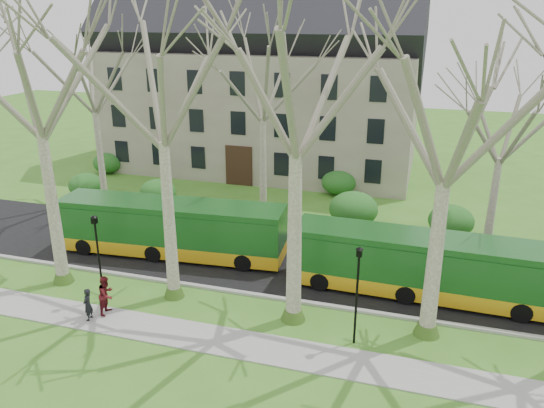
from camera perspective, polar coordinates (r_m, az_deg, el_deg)
The scene contains 13 objects.
ground at distance 25.25m, azimuth -4.70°, elevation -11.20°, with size 120.00×120.00×0.00m, color #407621.
sidewalk at distance 23.30m, azimuth -6.99°, elevation -14.13°, with size 70.00×2.00×0.06m, color gray.
road at distance 29.80m, azimuth -0.87°, elevation -5.94°, with size 80.00×8.00×0.06m, color black.
curb at distance 26.42m, azimuth -3.52°, elevation -9.47°, with size 80.00×0.25×0.14m, color #A5A39E.
building at distance 46.54m, azimuth -1.13°, elevation 13.78°, with size 26.50×12.20×16.00m.
tree_row_verge at distance 22.73m, azimuth -4.92°, elevation 4.49°, with size 49.00×7.00×14.00m.
tree_row_far at distance 33.22m, azimuth -0.26°, elevation 7.70°, with size 33.00×7.00×12.00m.
lamp_row at distance 23.20m, azimuth -5.78°, elevation -6.95°, with size 36.22×0.22×4.30m.
hedges at distance 38.32m, azimuth -3.72°, elevation 1.57°, with size 30.60×8.60×2.00m.
bus_lead at distance 30.28m, azimuth -10.75°, elevation -2.51°, with size 12.77×2.66×3.19m, color #164F1A, non-canonical shape.
bus_follow at distance 26.57m, azimuth 15.93°, elevation -6.31°, with size 12.53×2.61×3.13m, color #164F1A, non-canonical shape.
pedestrian_a at distance 25.28m, azimuth -19.21°, elevation -10.16°, with size 0.55×0.36×1.52m, color black.
pedestrian_b at distance 25.48m, azimuth -17.38°, elevation -9.29°, with size 0.89×0.70×1.84m, color #5C151B.
Camera 1 is at (8.13, -20.06, 13.00)m, focal length 35.00 mm.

